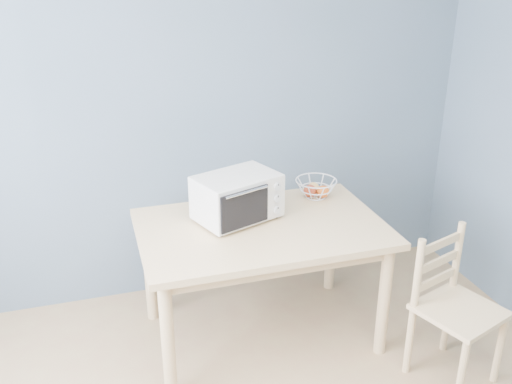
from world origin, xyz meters
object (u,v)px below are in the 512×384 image
object	(u,v)px
fruit_basket	(316,188)
toaster_oven	(235,197)
dining_chair	(453,310)
dining_table	(261,241)

from	to	relation	value
fruit_basket	toaster_oven	bearing A→B (deg)	-163.36
toaster_oven	dining_chair	xyz separation A→B (m)	(1.01, -0.75, -0.48)
toaster_oven	fruit_basket	distance (m)	0.61
toaster_oven	dining_chair	size ratio (longest dim) A/B	0.65
dining_table	fruit_basket	world-z (taller)	fruit_basket
dining_table	toaster_oven	size ratio (longest dim) A/B	2.57
dining_chair	dining_table	bearing A→B (deg)	124.83
dining_table	dining_chair	bearing A→B (deg)	-35.94
toaster_oven	dining_chair	world-z (taller)	toaster_oven
dining_chair	toaster_oven	bearing A→B (deg)	124.11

